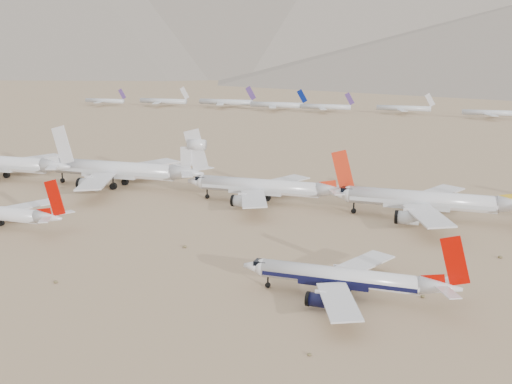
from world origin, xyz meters
TOP-DOWN VIEW (x-y plane):
  - ground at (0.00, 0.00)m, footprint 7000.00×7000.00m
  - main_airliner at (11.41, -3.24)m, footprint 39.25×38.34m
  - row2_gold_tail at (20.47, 59.23)m, footprint 51.99×50.85m
  - row2_orange_tail at (-26.83, 62.17)m, footprint 48.71×47.65m
  - row2_white_trijet at (-78.70, 67.40)m, footprint 58.90×57.56m
  - row2_white_twin at (-125.78, 64.01)m, footprint 56.89×55.66m
  - distant_storage_row at (-7.20, 347.22)m, footprint 576.41×64.38m
  - desert_scrub at (-20.73, -21.89)m, footprint 233.60×121.67m

SIDE VIEW (x-z plane):
  - ground at x=0.00m, z-range 0.00..0.00m
  - desert_scrub at x=-20.73m, z-range -0.03..0.60m
  - main_airliner at x=11.41m, z-range -3.12..10.73m
  - distant_storage_row at x=-7.20m, z-range -3.17..11.99m
  - row2_orange_tail at x=-26.83m, z-range -3.81..13.56m
  - row2_gold_tail at x=20.47m, z-range -4.08..14.43m
  - row2_white_twin at x=-125.78m, z-range -4.44..15.89m
  - row2_white_trijet at x=-78.70m, z-range -4.39..16.48m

